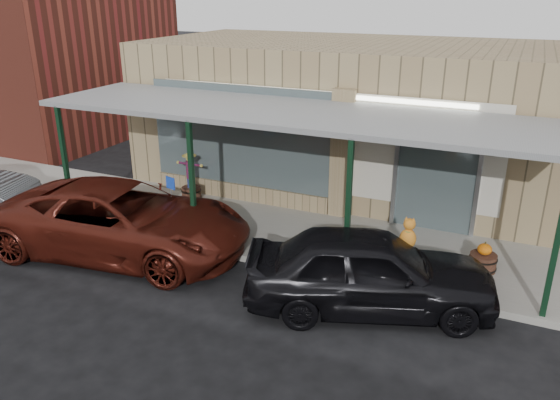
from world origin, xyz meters
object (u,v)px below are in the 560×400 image
at_px(barrel_scarecrow, 191,183).
at_px(handicap_sign, 172,197).
at_px(barrel_pumpkin, 483,260).
at_px(parked_sedan, 370,270).
at_px(car_maroon, 122,220).

relative_size(barrel_scarecrow, handicap_sign, 0.97).
xyz_separation_m(barrel_pumpkin, handicap_sign, (-6.91, -1.07, 0.68)).
xyz_separation_m(barrel_scarecrow, parked_sedan, (5.92, -3.12, 0.17)).
bearing_deg(parked_sedan, barrel_pumpkin, -60.81).
height_order(handicap_sign, car_maroon, car_maroon).
height_order(barrel_pumpkin, car_maroon, car_maroon).
height_order(barrel_scarecrow, parked_sedan, parked_sedan).
bearing_deg(parked_sedan, barrel_scarecrow, 42.39).
bearing_deg(barrel_scarecrow, car_maroon, -83.88).
distance_m(handicap_sign, car_maroon, 1.26).
bearing_deg(car_maroon, parked_sedan, -97.40).
distance_m(barrel_scarecrow, parked_sedan, 6.69).
relative_size(barrel_pumpkin, parked_sedan, 0.13).
bearing_deg(barrel_scarecrow, handicap_sign, -66.23).
distance_m(barrel_pumpkin, parked_sedan, 2.83).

